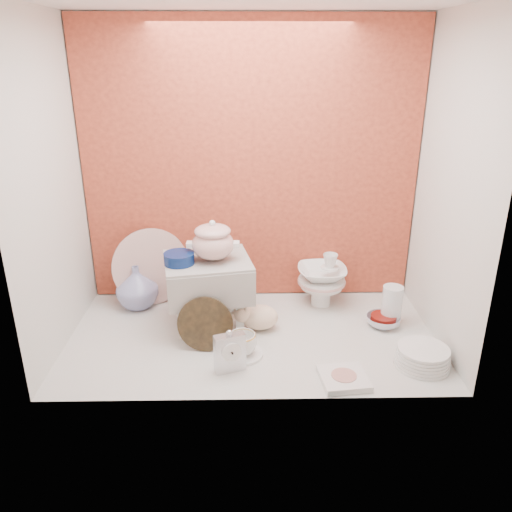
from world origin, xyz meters
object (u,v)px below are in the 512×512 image
at_px(gold_rim_teacup, 243,343).
at_px(dinner_plate_stack, 423,357).
at_px(floral_platter, 151,267).
at_px(crystal_bowl, 383,321).
at_px(step_stool, 208,292).
at_px(blue_white_vase, 137,287).
at_px(soup_tureen, 213,240).
at_px(plush_pig, 260,317).
at_px(porcelain_tower, 322,279).
at_px(mantel_clock, 230,351).

distance_m(gold_rim_teacup, dinner_plate_stack, 0.81).
bearing_deg(floral_platter, gold_rim_teacup, -48.41).
bearing_deg(crystal_bowl, gold_rim_teacup, -159.91).
bearing_deg(gold_rim_teacup, floral_platter, 131.59).
bearing_deg(gold_rim_teacup, step_stool, 119.50).
bearing_deg(gold_rim_teacup, blue_white_vase, 139.01).
relative_size(soup_tureen, dinner_plate_stack, 0.99).
bearing_deg(blue_white_vase, gold_rim_teacup, -40.99).
distance_m(floral_platter, plush_pig, 0.69).
bearing_deg(plush_pig, crystal_bowl, 14.76).
xyz_separation_m(step_stool, gold_rim_teacup, (0.17, -0.31, -0.12)).
xyz_separation_m(blue_white_vase, porcelain_tower, (1.01, 0.01, 0.03)).
bearing_deg(blue_white_vase, step_stool, -25.69).
height_order(mantel_clock, dinner_plate_stack, mantel_clock).
bearing_deg(soup_tureen, step_stool, 160.24).
relative_size(crystal_bowl, porcelain_tower, 0.57).
bearing_deg(dinner_plate_stack, step_stool, 157.68).
relative_size(blue_white_vase, crystal_bowl, 1.38).
relative_size(floral_platter, crystal_bowl, 2.46).
relative_size(mantel_clock, porcelain_tower, 0.65).
height_order(soup_tureen, dinner_plate_stack, soup_tureen).
bearing_deg(step_stool, gold_rim_teacup, -71.42).
relative_size(blue_white_vase, porcelain_tower, 0.78).
xyz_separation_m(dinner_plate_stack, porcelain_tower, (-0.37, 0.61, 0.11)).
bearing_deg(dinner_plate_stack, gold_rim_teacup, 173.34).
xyz_separation_m(plush_pig, gold_rim_teacup, (-0.09, -0.24, -0.01)).
xyz_separation_m(step_stool, floral_platter, (-0.33, 0.26, 0.03)).
xyz_separation_m(dinner_plate_stack, crystal_bowl, (-0.09, 0.36, -0.02)).
bearing_deg(blue_white_vase, crystal_bowl, -10.47).
relative_size(step_stool, porcelain_tower, 1.37).
xyz_separation_m(step_stool, soup_tureen, (0.03, -0.01, 0.28)).
height_order(step_stool, porcelain_tower, step_stool).
bearing_deg(porcelain_tower, soup_tureen, -159.30).
bearing_deg(floral_platter, soup_tureen, -36.89).
bearing_deg(floral_platter, step_stool, -38.29).
xyz_separation_m(soup_tureen, porcelain_tower, (0.57, 0.22, -0.31)).
distance_m(floral_platter, gold_rim_teacup, 0.78).
bearing_deg(floral_platter, plush_pig, -29.16).
bearing_deg(floral_platter, dinner_plate_stack, -26.85).
xyz_separation_m(mantel_clock, gold_rim_teacup, (0.06, 0.12, -0.04)).
xyz_separation_m(soup_tureen, plush_pig, (0.23, -0.06, -0.39)).
height_order(crystal_bowl, porcelain_tower, porcelain_tower).
relative_size(soup_tureen, blue_white_vase, 1.03).
bearing_deg(gold_rim_teacup, crystal_bowl, 20.09).
xyz_separation_m(soup_tureen, mantel_clock, (0.09, -0.42, -0.36)).
xyz_separation_m(soup_tureen, gold_rim_teacup, (0.14, -0.30, -0.40)).
distance_m(step_stool, blue_white_vase, 0.45).
height_order(blue_white_vase, crystal_bowl, blue_white_vase).
bearing_deg(gold_rim_teacup, mantel_clock, -114.92).
bearing_deg(step_stool, blue_white_vase, 143.38).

